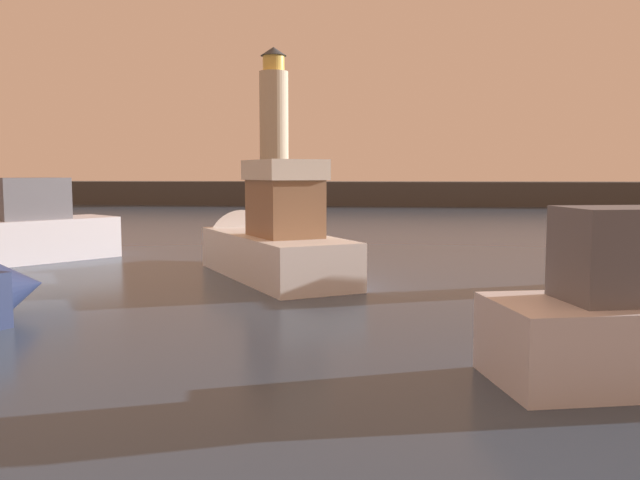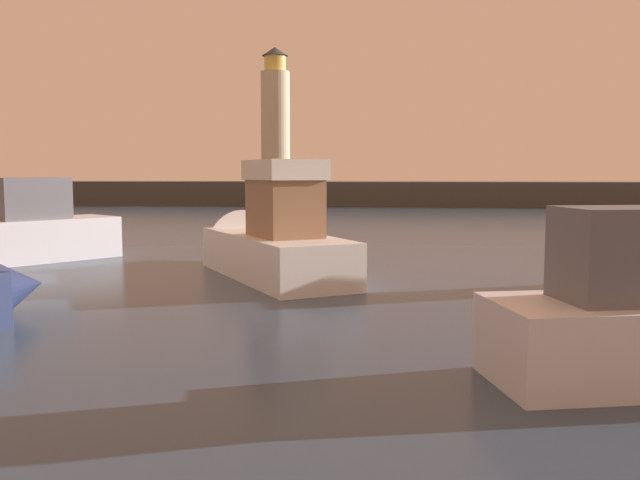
{
  "view_description": "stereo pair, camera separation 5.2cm",
  "coord_description": "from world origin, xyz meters",
  "views": [
    {
      "loc": [
        2.88,
        -1.84,
        3.12
      ],
      "look_at": [
        1.02,
        15.84,
        1.35
      ],
      "focal_mm": 37.64,
      "sensor_mm": 36.0,
      "label": 1
    },
    {
      "loc": [
        2.93,
        -1.84,
        3.12
      ],
      "look_at": [
        1.02,
        15.84,
        1.35
      ],
      "focal_mm": 37.64,
      "sensor_mm": 36.0,
      "label": 2
    }
  ],
  "objects": [
    {
      "name": "lighthouse",
      "position": [
        -8.82,
        65.11,
        8.59
      ],
      "size": [
        2.88,
        2.88,
        13.27
      ],
      "color": "beige",
      "rests_on": "breakwater"
    },
    {
      "name": "ground_plane",
      "position": [
        0.0,
        32.55,
        0.0
      ],
      "size": [
        220.0,
        220.0,
        0.0
      ],
      "primitive_type": "plane",
      "color": "#2D3D51"
    },
    {
      "name": "motorboat_3",
      "position": [
        -1.09,
        18.67,
        1.02
      ],
      "size": [
        6.57,
        8.65,
        3.95
      ],
      "color": "white",
      "rests_on": "ground_plane"
    },
    {
      "name": "breakwater",
      "position": [
        0.0,
        65.11,
        1.15
      ],
      "size": [
        86.66,
        6.57,
        2.31
      ],
      "primitive_type": "cube",
      "color": "#423F3D",
      "rests_on": "ground_plane"
    }
  ]
}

